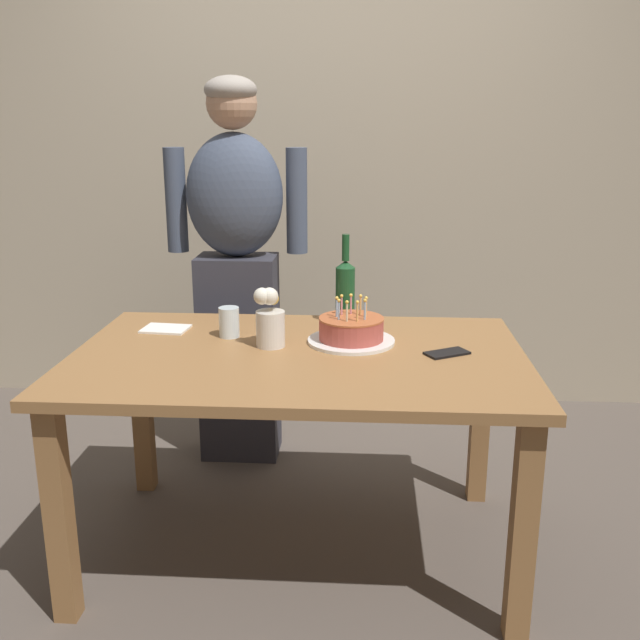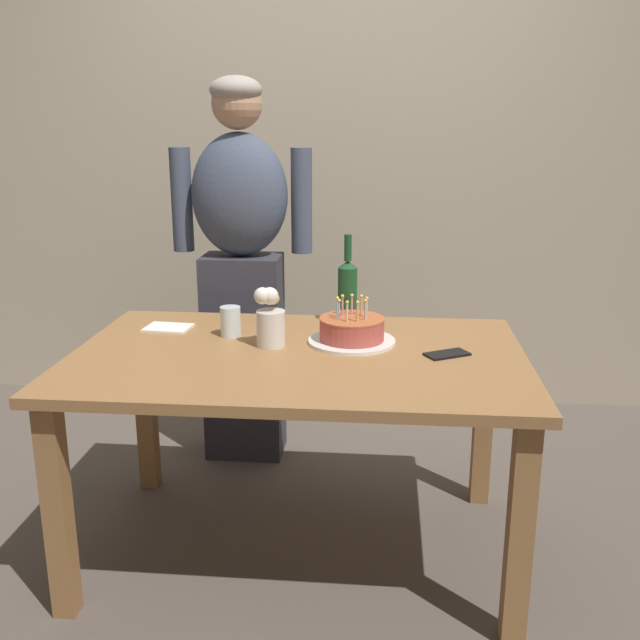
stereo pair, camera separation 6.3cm
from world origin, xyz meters
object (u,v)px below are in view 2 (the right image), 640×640
at_px(flower_vase, 270,319).
at_px(wine_bottle, 348,290).
at_px(birthday_cake, 352,331).
at_px(napkin_stack, 168,328).
at_px(cell_phone, 447,354).
at_px(water_glass_near, 231,321).
at_px(person_man_bearded, 242,266).

bearing_deg(flower_vase, wine_bottle, 51.12).
bearing_deg(birthday_cake, napkin_stack, 170.72).
bearing_deg(wine_bottle, cell_phone, -45.71).
height_order(water_glass_near, person_man_bearded, person_man_bearded).
distance_m(napkin_stack, flower_vase, 0.45).
height_order(cell_phone, person_man_bearded, person_man_bearded).
bearing_deg(water_glass_near, napkin_stack, 164.59).
xyz_separation_m(wine_bottle, flower_vase, (-0.25, -0.31, -0.04)).
xyz_separation_m(cell_phone, flower_vase, (-0.59, 0.05, 0.09)).
distance_m(cell_phone, flower_vase, 0.60).
bearing_deg(wine_bottle, napkin_stack, -168.45).
height_order(birthday_cake, person_man_bearded, person_man_bearded).
xyz_separation_m(birthday_cake, flower_vase, (-0.28, -0.06, 0.05)).
bearing_deg(person_man_bearded, flower_vase, 108.49).
height_order(wine_bottle, person_man_bearded, person_man_bearded).
bearing_deg(flower_vase, water_glass_near, 147.19).
relative_size(cell_phone, napkin_stack, 0.88).
height_order(water_glass_near, cell_phone, water_glass_near).
bearing_deg(flower_vase, birthday_cake, 12.18).
height_order(napkin_stack, flower_vase, flower_vase).
bearing_deg(napkin_stack, birthday_cake, -9.28).
xyz_separation_m(birthday_cake, cell_phone, (0.32, -0.11, -0.04)).
bearing_deg(cell_phone, napkin_stack, 137.84).
bearing_deg(napkin_stack, wine_bottle, 11.55).
height_order(birthday_cake, wine_bottle, wine_bottle).
height_order(water_glass_near, napkin_stack, water_glass_near).
relative_size(cell_phone, person_man_bearded, 0.09).
xyz_separation_m(birthday_cake, wine_bottle, (-0.03, 0.25, 0.09)).
bearing_deg(wine_bottle, flower_vase, -128.88).
distance_m(flower_vase, person_man_bearded, 0.74).
bearing_deg(cell_phone, person_man_bearded, 108.03).
bearing_deg(water_glass_near, cell_phone, -11.48).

